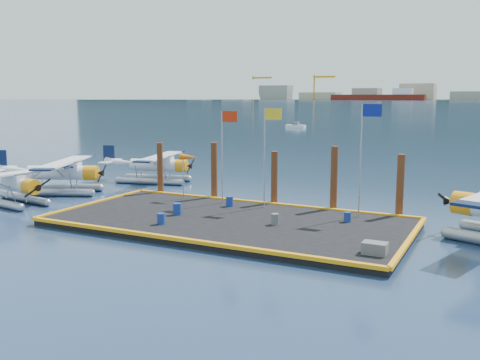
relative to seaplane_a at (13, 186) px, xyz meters
The scene contains 21 objects.
ground 16.00m from the seaplane_a, ahead, with size 4000.00×4000.00×0.00m, color navy.
dock 15.98m from the seaplane_a, ahead, with size 20.00×10.00×0.40m, color black.
dock_bumpers 15.97m from the seaplane_a, ahead, with size 20.25×10.25×0.18m, color orange, non-canonical shape.
seaplane_a is the anchor object (origin of this frame).
seaplane_b 4.57m from the seaplane_a, 92.09° to the left, with size 8.62×9.06×3.31m.
seaplane_c 12.54m from the seaplane_a, 74.78° to the left, with size 8.13×8.78×3.12m.
drum_0 12.70m from the seaplane_a, ahead, with size 0.49×0.49×0.69m, color navy.
drum_1 18.83m from the seaplane_a, ahead, with size 0.43×0.43×0.61m, color #58575C.
drum_3 13.26m from the seaplane_a, ahead, with size 0.43×0.43×0.61m, color navy.
drum_4 22.44m from the seaplane_a, ahead, with size 0.39×0.39×0.55m, color navy.
drum_5 14.98m from the seaplane_a, 17.11° to the left, with size 0.46×0.46×0.64m, color navy.
crate 24.97m from the seaplane_a, ahead, with size 1.08×0.72×0.54m, color #58575C.
flagpole_red 14.86m from the seaplane_a, 20.68° to the left, with size 1.14×0.08×6.00m.
flagpole_yellow 17.66m from the seaplane_a, 17.19° to the left, with size 1.14×0.08×6.20m.
flagpole_blue 23.41m from the seaplane_a, 12.80° to the left, with size 1.14×0.08×6.50m.
windsock 12.17m from the seaplane_a, 25.29° to the left, with size 1.40×0.44×3.12m.
piling_0 10.02m from the seaplane_a, 42.33° to the left, with size 0.44×0.44×4.00m, color #4D2D16.
piling_1 13.69m from the seaplane_a, 29.52° to the left, with size 0.44×0.44×4.20m, color #4D2D16.
piling_2 17.73m from the seaplane_a, 22.33° to the left, with size 0.44×0.44×3.80m, color #4D2D16.
piling_3 21.49m from the seaplane_a, 18.27° to the left, with size 0.44×0.44×4.30m, color #4D2D16.
piling_4 25.31m from the seaplane_a, 15.43° to the left, with size 0.44×0.44×4.00m, color #4D2D16.
Camera 1 is at (13.91, -26.38, 7.37)m, focal length 40.00 mm.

